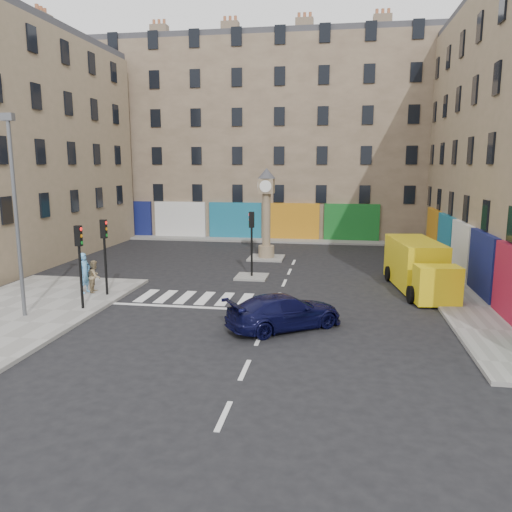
% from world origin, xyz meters
% --- Properties ---
extents(ground, '(120.00, 120.00, 0.00)m').
position_xyz_m(ground, '(0.00, 0.00, 0.00)').
color(ground, black).
rests_on(ground, ground).
extents(sidewalk_right, '(2.60, 30.00, 0.15)m').
position_xyz_m(sidewalk_right, '(8.70, 10.00, 0.07)').
color(sidewalk_right, gray).
rests_on(sidewalk_right, ground).
extents(sidewalk_far, '(32.00, 2.40, 0.15)m').
position_xyz_m(sidewalk_far, '(-4.00, 22.20, 0.07)').
color(sidewalk_far, gray).
rests_on(sidewalk_far, ground).
extents(island_near, '(1.80, 1.80, 0.12)m').
position_xyz_m(island_near, '(-2.00, 8.00, 0.06)').
color(island_near, gray).
rests_on(island_near, ground).
extents(island_far, '(2.40, 2.40, 0.12)m').
position_xyz_m(island_far, '(-2.00, 14.00, 0.06)').
color(island_far, gray).
rests_on(island_far, ground).
extents(building_far, '(32.00, 10.00, 17.00)m').
position_xyz_m(building_far, '(-4.00, 28.00, 8.50)').
color(building_far, gray).
rests_on(building_far, ground).
extents(building_left, '(8.00, 20.00, 15.00)m').
position_xyz_m(building_left, '(-19.00, 12.00, 7.50)').
color(building_left, '#90785E').
rests_on(building_left, ground).
extents(traffic_light_left_near, '(0.28, 0.22, 3.70)m').
position_xyz_m(traffic_light_left_near, '(-8.30, 0.20, 2.62)').
color(traffic_light_left_near, black).
rests_on(traffic_light_left_near, sidewalk_left).
extents(traffic_light_left_far, '(0.28, 0.22, 3.70)m').
position_xyz_m(traffic_light_left_far, '(-8.30, 2.60, 2.62)').
color(traffic_light_left_far, black).
rests_on(traffic_light_left_far, sidewalk_left).
extents(traffic_light_island, '(0.28, 0.22, 3.70)m').
position_xyz_m(traffic_light_island, '(-2.00, 8.00, 2.59)').
color(traffic_light_island, black).
rests_on(traffic_light_island, island_near).
extents(lamp_post, '(0.50, 0.25, 8.30)m').
position_xyz_m(lamp_post, '(-10.20, -1.20, 4.79)').
color(lamp_post, '#595B60').
rests_on(lamp_post, sidewalk_left).
extents(clock_pillar, '(1.20, 1.20, 6.10)m').
position_xyz_m(clock_pillar, '(-2.00, 14.00, 3.55)').
color(clock_pillar, '#90785E').
rests_on(clock_pillar, island_far).
extents(navy_sedan, '(4.99, 4.34, 1.38)m').
position_xyz_m(navy_sedan, '(0.80, -0.68, 0.69)').
color(navy_sedan, black).
rests_on(navy_sedan, ground).
extents(yellow_van, '(3.03, 7.10, 2.51)m').
position_xyz_m(yellow_van, '(7.01, 6.67, 1.24)').
color(yellow_van, yellow).
rests_on(yellow_van, ground).
extents(pedestrian_blue, '(0.60, 0.80, 2.01)m').
position_xyz_m(pedestrian_blue, '(-9.52, 2.78, 1.16)').
color(pedestrian_blue, '#60A6DC').
rests_on(pedestrian_blue, sidewalk_left).
extents(pedestrian_tan, '(0.74, 0.88, 1.61)m').
position_xyz_m(pedestrian_tan, '(-9.12, 3.02, 0.95)').
color(pedestrian_tan, tan).
rests_on(pedestrian_tan, sidewalk_left).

